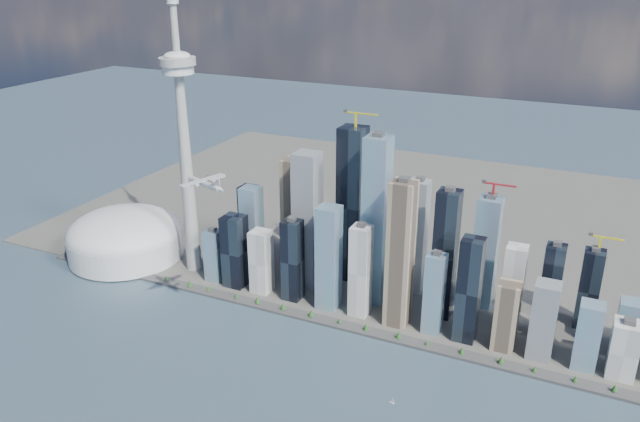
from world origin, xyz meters
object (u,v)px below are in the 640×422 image
at_px(needle_tower, 184,137).
at_px(dome_stadium, 125,237).
at_px(sailboat_east, 393,401).
at_px(airplane, 205,183).

bearing_deg(needle_tower, dome_stadium, -175.91).
distance_m(needle_tower, dome_stadium, 241.40).
relative_size(needle_tower, sailboat_east, 52.41).
bearing_deg(dome_stadium, airplane, -29.87).
height_order(needle_tower, sailboat_east, needle_tower).
bearing_deg(airplane, dome_stadium, 169.10).
xyz_separation_m(needle_tower, airplane, (170.62, -188.38, 7.84)).
distance_m(dome_stadium, airplane, 412.33).
height_order(dome_stadium, sailboat_east, dome_stadium).
xyz_separation_m(dome_stadium, sailboat_east, (564.81, -181.50, -36.07)).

